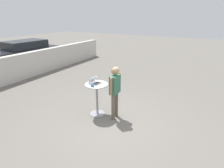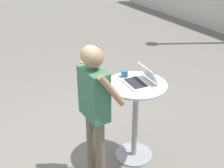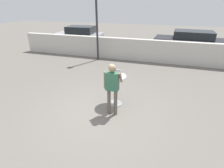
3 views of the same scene
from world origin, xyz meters
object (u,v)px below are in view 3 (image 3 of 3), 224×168
(standing_person, at_px, (112,83))
(street_lamp, at_px, (96,7))
(coffee_mug, at_px, (108,74))
(cafe_table, at_px, (115,86))
(parked_car_near_street, at_px, (189,42))
(laptop, at_px, (116,74))
(parked_car_further_down, at_px, (79,35))

(standing_person, relative_size, street_lamp, 0.36)
(coffee_mug, bearing_deg, cafe_table, 4.02)
(parked_car_near_street, bearing_deg, cafe_table, -110.83)
(cafe_table, relative_size, laptop, 2.92)
(coffee_mug, distance_m, parked_car_further_down, 9.89)
(coffee_mug, xyz_separation_m, parked_car_near_street, (3.18, 7.74, -0.30))
(coffee_mug, relative_size, street_lamp, 0.02)
(parked_car_further_down, bearing_deg, street_lamp, -49.91)
(cafe_table, xyz_separation_m, standing_person, (0.08, -0.61, 0.38))
(parked_car_further_down, bearing_deg, laptop, -56.16)
(laptop, xyz_separation_m, parked_car_near_street, (2.93, 7.68, -0.31))
(cafe_table, xyz_separation_m, parked_car_further_down, (-5.54, 8.32, 0.06))
(parked_car_near_street, xyz_separation_m, parked_car_further_down, (-8.48, 0.60, -0.05))
(laptop, bearing_deg, standing_person, -83.29)
(coffee_mug, bearing_deg, parked_car_near_street, 67.67)
(parked_car_near_street, distance_m, street_lamp, 6.59)
(laptop, height_order, coffee_mug, laptop)
(parked_car_further_down, relative_size, street_lamp, 0.85)
(cafe_table, relative_size, street_lamp, 0.23)
(standing_person, bearing_deg, parked_car_near_street, 71.08)
(parked_car_near_street, bearing_deg, parked_car_further_down, 175.94)
(coffee_mug, height_order, standing_person, standing_person)
(laptop, relative_size, street_lamp, 0.08)
(cafe_table, height_order, coffee_mug, coffee_mug)
(parked_car_further_down, height_order, street_lamp, street_lamp)
(cafe_table, xyz_separation_m, coffee_mug, (-0.24, -0.02, 0.42))
(parked_car_near_street, xyz_separation_m, street_lamp, (-5.41, -3.05, 2.22))
(parked_car_further_down, bearing_deg, standing_person, -57.79)
(coffee_mug, xyz_separation_m, standing_person, (0.32, -0.59, -0.03))
(standing_person, relative_size, parked_car_further_down, 0.42)
(cafe_table, relative_size, standing_person, 0.63)
(laptop, xyz_separation_m, parked_car_further_down, (-5.55, 8.28, -0.36))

